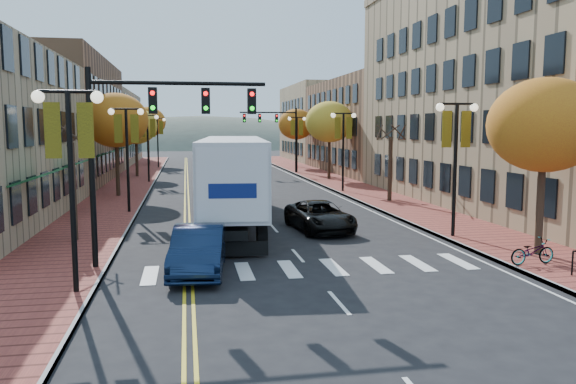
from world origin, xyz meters
name	(u,v)px	position (x,y,z in m)	size (l,w,h in m)	color
ground	(322,284)	(0.00, 0.00, 0.00)	(200.00, 200.00, 0.00)	black
sidewalk_left	(130,184)	(-9.00, 32.50, 0.07)	(4.00, 85.00, 0.15)	brown
sidewalk_right	(333,181)	(9.00, 32.50, 0.07)	(4.00, 85.00, 0.15)	brown
building_left_mid	(38,121)	(-17.00, 36.00, 5.50)	(12.00, 24.00, 11.00)	brown
building_left_far	(87,129)	(-17.00, 61.00, 4.75)	(12.00, 26.00, 9.50)	#9E8966
building_right_near	(543,88)	(18.50, 16.00, 7.50)	(15.00, 28.00, 15.00)	#997F5B
building_right_mid	(395,127)	(18.50, 42.00, 5.00)	(15.00, 24.00, 10.00)	brown
building_right_far	(341,123)	(18.50, 64.00, 5.50)	(15.00, 20.00, 11.00)	#9E8966
tree_left_a	(73,192)	(-9.00, 8.00, 2.25)	(0.28, 0.28, 4.20)	#382619
tree_left_b	(116,120)	(-9.00, 24.00, 5.45)	(4.48, 4.48, 7.21)	#382619
tree_left_c	(136,126)	(-9.00, 40.00, 5.05)	(4.16, 4.16, 6.69)	#382619
tree_left_d	(148,122)	(-9.00, 58.00, 5.60)	(4.61, 4.61, 7.42)	#382619
tree_right_a	(544,125)	(9.00, 2.00, 5.05)	(4.16, 4.16, 6.69)	#382619
tree_right_b	(390,169)	(9.00, 18.00, 2.25)	(0.28, 0.28, 4.20)	#382619
tree_right_c	(329,122)	(9.00, 34.00, 5.45)	(4.48, 4.48, 7.21)	#382619
tree_right_d	(296,124)	(9.00, 50.00, 5.29)	(4.35, 4.35, 7.00)	#382619
lamp_left_a	(70,152)	(-7.50, 0.00, 4.29)	(1.96, 0.36, 6.05)	black
lamp_left_b	(127,139)	(-7.50, 16.00, 4.29)	(1.96, 0.36, 6.05)	black
lamp_left_c	(148,135)	(-7.50, 34.00, 4.29)	(1.96, 0.36, 6.05)	black
lamp_left_d	(158,133)	(-7.50, 52.00, 4.29)	(1.96, 0.36, 6.05)	black
lamp_right_a	(456,143)	(7.50, 6.00, 4.29)	(1.96, 0.36, 6.05)	black
lamp_right_b	(343,136)	(7.50, 24.00, 4.29)	(1.96, 0.36, 6.05)	black
lamp_right_c	(297,133)	(7.50, 42.00, 4.29)	(1.96, 0.36, 6.05)	black
traffic_mast_near	(148,129)	(-5.48, 3.00, 4.92)	(6.10, 0.35, 7.00)	black
traffic_mast_far	(278,127)	(5.48, 42.00, 4.92)	(6.10, 0.34, 7.00)	black
semi_truck	(233,173)	(-1.81, 12.15, 2.59)	(4.33, 17.89, 4.43)	black
navy_sedan	(198,250)	(-3.86, 2.10, 0.81)	(1.70, 4.89, 1.61)	#0D1A35
black_suv	(320,216)	(2.09, 9.03, 0.71)	(2.37, 5.14, 1.43)	black
car_far_white	(211,160)	(-1.06, 54.49, 0.82)	(1.94, 4.83, 1.64)	white
car_far_silver	(233,160)	(1.91, 57.62, 0.64)	(1.79, 4.40, 1.28)	#A3A4AB
car_far_oncoming	(219,155)	(0.76, 68.18, 0.83)	(1.75, 5.02, 1.65)	#AEAFB6
bicycle	(532,251)	(7.80, 0.58, 0.61)	(0.61, 1.76, 0.92)	gray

